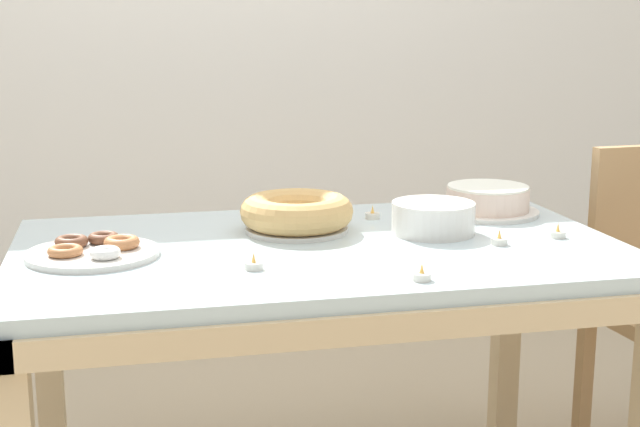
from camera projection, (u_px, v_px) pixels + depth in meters
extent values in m
cube|color=white|center=(227.00, 18.00, 3.72)|extent=(8.00, 0.10, 2.60)
cube|color=silver|center=(319.00, 251.00, 2.15)|extent=(1.45, 0.87, 0.04)
cube|color=#D1B284|center=(364.00, 324.00, 1.77)|extent=(1.49, 0.08, 0.06)
cube|color=#D1B284|center=(288.00, 232.00, 2.56)|extent=(1.49, 0.08, 0.06)
cube|color=#D1B284|center=(17.00, 288.00, 2.01)|extent=(0.08, 0.90, 0.06)
cube|color=#D1B284|center=(582.00, 254.00, 2.32)|extent=(0.08, 0.90, 0.06)
cube|color=#D1B284|center=(49.00, 367.00, 2.46)|extent=(0.07, 0.07, 0.70)
cube|color=#D1B284|center=(506.00, 331.00, 2.75)|extent=(0.07, 0.07, 0.70)
cube|color=tan|center=(583.00, 385.00, 2.66)|extent=(0.04, 0.04, 0.45)
cylinder|color=silver|center=(487.00, 212.00, 2.48)|extent=(0.29, 0.29, 0.01)
cylinder|color=beige|center=(488.00, 199.00, 2.47)|extent=(0.23, 0.23, 0.06)
cylinder|color=white|center=(488.00, 187.00, 2.47)|extent=(0.22, 0.22, 0.01)
cylinder|color=silver|center=(297.00, 229.00, 2.27)|extent=(0.26, 0.26, 0.01)
torus|color=tan|center=(297.00, 211.00, 2.26)|extent=(0.29, 0.29, 0.08)
cylinder|color=silver|center=(93.00, 254.00, 2.03)|extent=(0.30, 0.30, 0.01)
torus|color=#B27042|center=(122.00, 242.00, 2.05)|extent=(0.08, 0.08, 0.03)
torus|color=brown|center=(104.00, 238.00, 2.10)|extent=(0.07, 0.07, 0.02)
torus|color=brown|center=(71.00, 241.00, 2.06)|extent=(0.08, 0.08, 0.02)
torus|color=#B27042|center=(65.00, 251.00, 1.99)|extent=(0.08, 0.08, 0.02)
torus|color=white|center=(105.00, 253.00, 1.96)|extent=(0.07, 0.07, 0.02)
cylinder|color=silver|center=(433.00, 231.00, 2.25)|extent=(0.21, 0.21, 0.01)
cylinder|color=silver|center=(433.00, 228.00, 2.25)|extent=(0.21, 0.21, 0.01)
cylinder|color=silver|center=(433.00, 224.00, 2.25)|extent=(0.21, 0.21, 0.01)
cylinder|color=silver|center=(433.00, 220.00, 2.25)|extent=(0.21, 0.21, 0.01)
cylinder|color=silver|center=(433.00, 216.00, 2.25)|extent=(0.21, 0.21, 0.01)
cylinder|color=silver|center=(433.00, 212.00, 2.24)|extent=(0.21, 0.21, 0.01)
cylinder|color=silver|center=(433.00, 208.00, 2.24)|extent=(0.21, 0.21, 0.01)
cylinder|color=silver|center=(433.00, 204.00, 2.24)|extent=(0.21, 0.21, 0.01)
cylinder|color=silver|center=(422.00, 277.00, 1.84)|extent=(0.04, 0.04, 0.02)
cylinder|color=white|center=(422.00, 274.00, 1.84)|extent=(0.03, 0.03, 0.00)
cone|color=#F9B74C|center=(422.00, 268.00, 1.84)|extent=(0.01, 0.01, 0.02)
cylinder|color=silver|center=(558.00, 235.00, 2.21)|extent=(0.04, 0.04, 0.02)
cylinder|color=white|center=(558.00, 232.00, 2.21)|extent=(0.03, 0.03, 0.00)
cone|color=#F9B74C|center=(558.00, 227.00, 2.20)|extent=(0.01, 0.01, 0.02)
cylinder|color=silver|center=(372.00, 216.00, 2.42)|extent=(0.04, 0.04, 0.02)
cylinder|color=white|center=(372.00, 214.00, 2.42)|extent=(0.03, 0.03, 0.00)
cone|color=#F9B74C|center=(373.00, 209.00, 2.42)|extent=(0.01, 0.01, 0.02)
cylinder|color=silver|center=(499.00, 241.00, 2.14)|extent=(0.04, 0.04, 0.02)
cylinder|color=white|center=(499.00, 239.00, 2.14)|extent=(0.03, 0.03, 0.00)
cone|color=#F9B74C|center=(499.00, 234.00, 2.13)|extent=(0.01, 0.01, 0.02)
cylinder|color=silver|center=(254.00, 266.00, 1.92)|extent=(0.04, 0.04, 0.02)
cylinder|color=white|center=(254.00, 263.00, 1.92)|extent=(0.03, 0.03, 0.00)
cone|color=#F9B74C|center=(254.00, 257.00, 1.92)|extent=(0.01, 0.01, 0.02)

